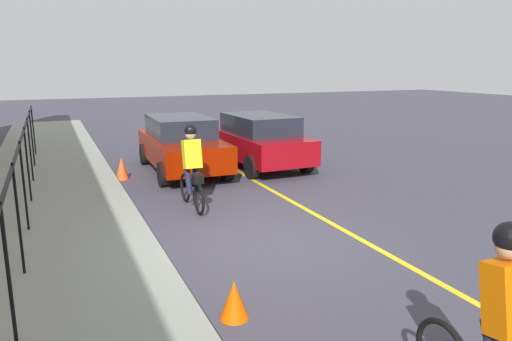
# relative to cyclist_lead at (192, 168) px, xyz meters

# --- Properties ---
(ground_plane) EXTENTS (80.00, 80.00, 0.00)m
(ground_plane) POSITION_rel_cyclist_lead_xyz_m (-2.50, -0.61, -0.91)
(ground_plane) COLOR #3E3B47
(lane_line_centre) EXTENTS (36.00, 0.12, 0.01)m
(lane_line_centre) POSITION_rel_cyclist_lead_xyz_m (-2.50, -2.21, -0.91)
(lane_line_centre) COLOR yellow
(lane_line_centre) RESTS_ON ground
(sidewalk) EXTENTS (40.00, 3.20, 0.15)m
(sidewalk) POSITION_rel_cyclist_lead_xyz_m (-2.50, 2.79, -0.84)
(sidewalk) COLOR gray
(sidewalk) RESTS_ON ground
(iron_fence) EXTENTS (18.07, 0.04, 1.60)m
(iron_fence) POSITION_rel_cyclist_lead_xyz_m (-1.50, 3.19, 0.44)
(iron_fence) COLOR black
(iron_fence) RESTS_ON sidewalk
(cyclist_lead) EXTENTS (1.71, 0.36, 1.83)m
(cyclist_lead) POSITION_rel_cyclist_lead_xyz_m (0.00, 0.00, 0.00)
(cyclist_lead) COLOR black
(cyclist_lead) RESTS_ON ground
(cyclist_follow) EXTENTS (1.71, 0.36, 1.83)m
(cyclist_follow) POSITION_rel_cyclist_lead_xyz_m (-7.13, -0.59, 0.00)
(cyclist_follow) COLOR black
(cyclist_follow) RESTS_ON ground
(patrol_sedan) EXTENTS (4.45, 2.02, 1.58)m
(patrol_sedan) POSITION_rel_cyclist_lead_xyz_m (3.53, -3.06, -0.09)
(patrol_sedan) COLOR maroon
(patrol_sedan) RESTS_ON ground
(parked_sedan_rear) EXTENTS (4.45, 2.02, 1.58)m
(parked_sedan_rear) POSITION_rel_cyclist_lead_xyz_m (3.69, -0.74, -0.09)
(parked_sedan_rear) COLOR #891400
(parked_sedan_rear) RESTS_ON ground
(traffic_cone_near) EXTENTS (0.36, 0.36, 0.61)m
(traffic_cone_near) POSITION_rel_cyclist_lead_xyz_m (3.40, 1.00, -0.60)
(traffic_cone_near) COLOR #F44E19
(traffic_cone_near) RESTS_ON ground
(traffic_cone_far) EXTENTS (0.36, 0.36, 0.49)m
(traffic_cone_far) POSITION_rel_cyclist_lead_xyz_m (-4.59, 0.81, -0.67)
(traffic_cone_far) COLOR #F15203
(traffic_cone_far) RESTS_ON ground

